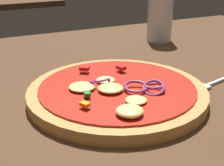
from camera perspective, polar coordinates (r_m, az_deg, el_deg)
dining_table at (r=0.54m, az=3.64°, el=-4.38°), size 1.24×0.98×0.03m
pizza at (r=0.54m, az=0.89°, el=-1.66°), size 0.29×0.29×0.04m
fork at (r=0.62m, az=17.20°, el=0.01°), size 0.15×0.05×0.00m
beer_glass at (r=0.87m, az=8.26°, el=11.03°), size 0.06×0.06×0.13m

